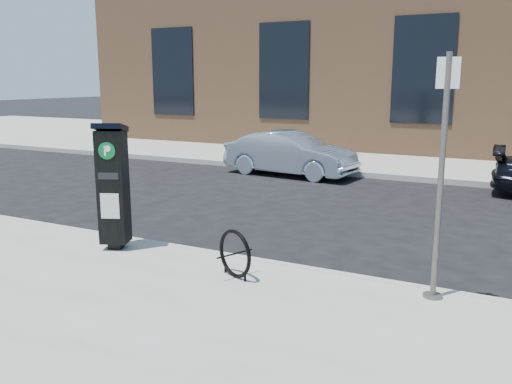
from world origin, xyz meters
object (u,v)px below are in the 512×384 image
Objects in this scene: parking_kiosk at (113,185)px; car_silver at (290,154)px; bike_rack at (235,254)px; sign_pole at (441,181)px.

car_silver is (-0.56, 7.94, -0.52)m from parking_kiosk.
bike_rack is at bearing -155.27° from car_silver.
car_silver reaches higher than bike_rack.
sign_pole reaches higher than bike_rack.
parking_kiosk is 2.98× the size of bike_rack.
bike_rack is 8.66m from car_silver.
parking_kiosk is 2.36m from bike_rack.
car_silver is at bearing 132.02° from bike_rack.
parking_kiosk is at bearing -178.44° from sign_pole.
sign_pole is 4.39× the size of bike_rack.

